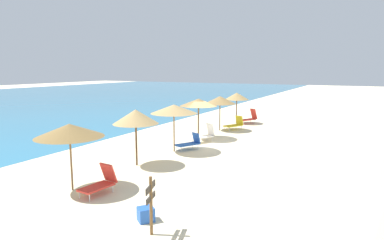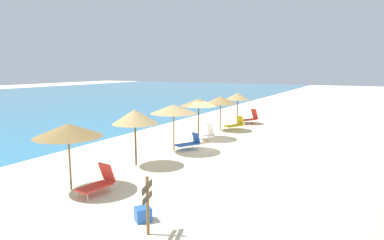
% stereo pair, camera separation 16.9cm
% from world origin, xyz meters
% --- Properties ---
extents(ground_plane, '(160.00, 160.00, 0.00)m').
position_xyz_m(ground_plane, '(0.00, 0.00, 0.00)').
color(ground_plane, beige).
extents(beach_umbrella_0, '(2.55, 2.55, 2.57)m').
position_xyz_m(beach_umbrella_0, '(-9.82, 1.18, 2.31)').
color(beach_umbrella_0, brown).
rests_on(beach_umbrella_0, ground_plane).
extents(beach_umbrella_1, '(2.16, 2.16, 2.70)m').
position_xyz_m(beach_umbrella_1, '(-5.95, 1.03, 2.35)').
color(beach_umbrella_1, brown).
rests_on(beach_umbrella_1, ground_plane).
extents(beach_umbrella_2, '(2.57, 2.57, 2.64)m').
position_xyz_m(beach_umbrella_2, '(-2.76, 0.82, 2.39)').
color(beach_umbrella_2, brown).
rests_on(beach_umbrella_2, ground_plane).
extents(beach_umbrella_3, '(2.42, 2.42, 2.66)m').
position_xyz_m(beach_umbrella_3, '(0.93, 1.15, 2.41)').
color(beach_umbrella_3, brown).
rests_on(beach_umbrella_3, ground_plane).
extents(beach_umbrella_4, '(2.33, 2.33, 2.57)m').
position_xyz_m(beach_umbrella_4, '(4.45, 1.12, 2.28)').
color(beach_umbrella_4, brown).
rests_on(beach_umbrella_4, ground_plane).
extents(beach_umbrella_5, '(2.03, 2.03, 2.59)m').
position_xyz_m(beach_umbrella_5, '(8.16, 1.16, 2.29)').
color(beach_umbrella_5, brown).
rests_on(beach_umbrella_5, ground_plane).
extents(lounge_chair_0, '(1.63, 1.18, 1.15)m').
position_xyz_m(lounge_chair_0, '(0.26, 0.35, 0.47)').
color(lounge_chair_0, white).
rests_on(lounge_chair_0, ground_plane).
extents(lounge_chair_1, '(1.47, 0.79, 1.08)m').
position_xyz_m(lounge_chair_1, '(-9.60, -0.05, 0.44)').
color(lounge_chair_1, red).
rests_on(lounge_chair_1, ground_plane).
extents(lounge_chair_2, '(1.77, 1.29, 1.22)m').
position_xyz_m(lounge_chair_2, '(8.60, 0.17, 0.48)').
color(lounge_chair_2, red).
rests_on(lounge_chair_2, ground_plane).
extents(lounge_chair_3, '(1.66, 1.25, 1.02)m').
position_xyz_m(lounge_chair_3, '(5.31, 0.25, 0.41)').
color(lounge_chair_3, yellow).
rests_on(lounge_chair_3, ground_plane).
extents(lounge_chair_4, '(1.55, 1.21, 0.92)m').
position_xyz_m(lounge_chair_4, '(-1.94, 0.29, 0.40)').
color(lounge_chair_4, blue).
rests_on(lounge_chair_4, ground_plane).
extents(wooden_signpost, '(0.81, 0.29, 1.68)m').
position_xyz_m(wooden_signpost, '(-11.36, -3.50, 1.01)').
color(wooden_signpost, brown).
rests_on(wooden_signpost, ground_plane).
extents(cooler_box, '(0.63, 0.62, 0.43)m').
position_xyz_m(cooler_box, '(-10.72, -2.86, 0.21)').
color(cooler_box, blue).
rests_on(cooler_box, ground_plane).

